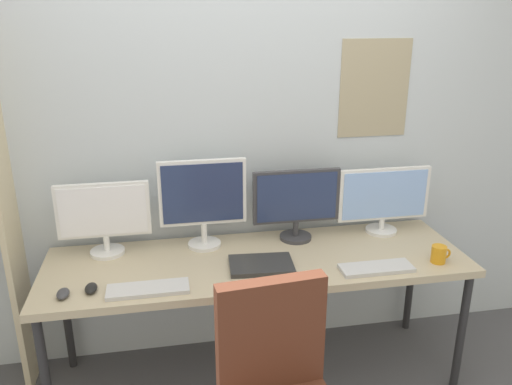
% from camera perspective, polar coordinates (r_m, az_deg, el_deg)
% --- Properties ---
extents(wall_back, '(4.59, 0.11, 2.60)m').
position_cam_1_polar(wall_back, '(2.90, -1.33, 6.31)').
color(wall_back, silver).
rests_on(wall_back, ground_plane).
extents(desk, '(2.19, 0.68, 0.74)m').
position_cam_1_polar(desk, '(2.73, 0.20, -8.32)').
color(desk, tan).
rests_on(desk, ground_plane).
extents(monitor_far_left, '(0.48, 0.18, 0.39)m').
position_cam_1_polar(monitor_far_left, '(2.79, -16.54, -2.47)').
color(monitor_far_left, silver).
rests_on(monitor_far_left, desk).
extents(monitor_center_left, '(0.47, 0.18, 0.49)m').
position_cam_1_polar(monitor_center_left, '(2.76, -5.92, -0.66)').
color(monitor_center_left, silver).
rests_on(monitor_center_left, desk).
extents(monitor_center_right, '(0.49, 0.18, 0.40)m').
position_cam_1_polar(monitor_center_right, '(2.86, 4.51, -0.99)').
color(monitor_center_right, '#38383D').
rests_on(monitor_center_right, desk).
extents(monitor_far_right, '(0.54, 0.18, 0.39)m').
position_cam_1_polar(monitor_far_right, '(3.03, 13.99, -0.60)').
color(monitor_far_right, silver).
rests_on(monitor_far_right, desk).
extents(keyboard_left, '(0.38, 0.13, 0.02)m').
position_cam_1_polar(keyboard_left, '(2.46, -11.90, -10.45)').
color(keyboard_left, silver).
rests_on(keyboard_left, desk).
extents(keyboard_right, '(0.37, 0.13, 0.02)m').
position_cam_1_polar(keyboard_right, '(2.66, 13.22, -8.17)').
color(keyboard_right, silver).
rests_on(keyboard_right, desk).
extents(mouse_left_side, '(0.06, 0.10, 0.03)m').
position_cam_1_polar(mouse_left_side, '(2.52, -20.65, -10.46)').
color(mouse_left_side, '#38383D').
rests_on(mouse_left_side, desk).
extents(mouse_right_side, '(0.06, 0.10, 0.03)m').
position_cam_1_polar(mouse_right_side, '(2.52, -17.85, -10.08)').
color(mouse_right_side, black).
rests_on(mouse_right_side, desk).
extents(laptop_closed, '(0.34, 0.24, 0.02)m').
position_cam_1_polar(laptop_closed, '(2.62, 0.49, -8.04)').
color(laptop_closed, '#2D2D2D').
rests_on(laptop_closed, desk).
extents(coffee_mug, '(0.11, 0.08, 0.09)m').
position_cam_1_polar(coffee_mug, '(2.81, 19.66, -6.47)').
color(coffee_mug, orange).
rests_on(coffee_mug, desk).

